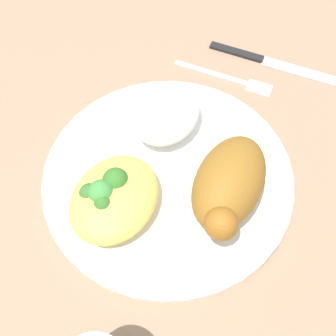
# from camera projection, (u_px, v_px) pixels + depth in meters

# --- Properties ---
(ground_plane) EXTENTS (2.00, 2.00, 0.00)m
(ground_plane) POSITION_uv_depth(u_px,v_px,m) (168.00, 179.00, 0.50)
(ground_plane) COLOR #937459
(plate) EXTENTS (0.29, 0.29, 0.01)m
(plate) POSITION_uv_depth(u_px,v_px,m) (168.00, 176.00, 0.49)
(plate) COLOR white
(plate) RESTS_ON ground_plane
(roasted_chicken) EXTENTS (0.13, 0.07, 0.06)m
(roasted_chicken) POSITION_uv_depth(u_px,v_px,m) (227.00, 187.00, 0.44)
(roasted_chicken) COLOR #8E5E1F
(roasted_chicken) RESTS_ON plate
(rice_pile) EXTENTS (0.10, 0.08, 0.04)m
(rice_pile) POSITION_uv_depth(u_px,v_px,m) (166.00, 113.00, 0.51)
(rice_pile) COLOR white
(rice_pile) RESTS_ON plate
(mac_cheese_with_broccoli) EXTENTS (0.11, 0.09, 0.04)m
(mac_cheese_with_broccoli) POSITION_uv_depth(u_px,v_px,m) (113.00, 197.00, 0.45)
(mac_cheese_with_broccoli) COLOR #E5BC4F
(mac_cheese_with_broccoli) RESTS_ON plate
(fork) EXTENTS (0.02, 0.14, 0.01)m
(fork) POSITION_uv_depth(u_px,v_px,m) (228.00, 78.00, 0.58)
(fork) COLOR silver
(fork) RESTS_ON ground_plane
(knife) EXTENTS (0.02, 0.19, 0.01)m
(knife) POSITION_uv_depth(u_px,v_px,m) (262.00, 59.00, 0.60)
(knife) COLOR black
(knife) RESTS_ON ground_plane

